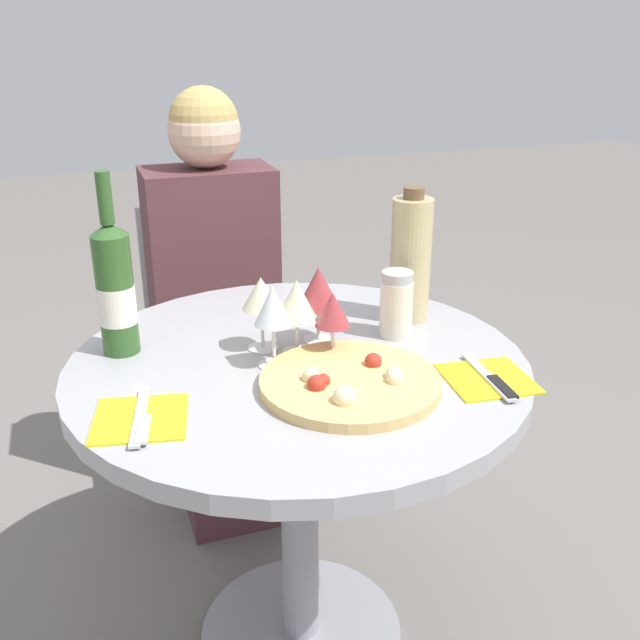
{
  "coord_description": "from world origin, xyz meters",
  "views": [
    {
      "loc": [
        -0.37,
        -1.18,
        1.3
      ],
      "look_at": [
        0.03,
        -0.06,
        0.8
      ],
      "focal_mm": 40.0,
      "sensor_mm": 36.0,
      "label": 1
    }
  ],
  "objects_px": {
    "dining_table": "(299,424)",
    "pizza_large": "(350,382)",
    "chair_behind_diner": "(214,347)",
    "tall_carafe": "(411,259)",
    "seated_diner": "(221,325)",
    "wine_bottle": "(115,289)"
  },
  "relations": [
    {
      "from": "seated_diner",
      "to": "wine_bottle",
      "type": "xyz_separation_m",
      "value": [
        -0.29,
        -0.49,
        0.31
      ]
    },
    {
      "from": "wine_bottle",
      "to": "tall_carafe",
      "type": "height_order",
      "value": "wine_bottle"
    },
    {
      "from": "seated_diner",
      "to": "wine_bottle",
      "type": "relative_size",
      "value": 3.27
    },
    {
      "from": "chair_behind_diner",
      "to": "seated_diner",
      "type": "distance_m",
      "value": 0.18
    },
    {
      "from": "dining_table",
      "to": "chair_behind_diner",
      "type": "distance_m",
      "value": 0.78
    },
    {
      "from": "dining_table",
      "to": "pizza_large",
      "type": "distance_m",
      "value": 0.22
    },
    {
      "from": "pizza_large",
      "to": "dining_table",
      "type": "bearing_deg",
      "value": 109.48
    },
    {
      "from": "wine_bottle",
      "to": "dining_table",
      "type": "bearing_deg",
      "value": -25.36
    },
    {
      "from": "wine_bottle",
      "to": "pizza_large",
      "type": "bearing_deg",
      "value": -38.71
    },
    {
      "from": "chair_behind_diner",
      "to": "dining_table",
      "type": "bearing_deg",
      "value": 91.87
    },
    {
      "from": "seated_diner",
      "to": "wine_bottle",
      "type": "height_order",
      "value": "seated_diner"
    },
    {
      "from": "chair_behind_diner",
      "to": "tall_carafe",
      "type": "relative_size",
      "value": 2.84
    },
    {
      "from": "seated_diner",
      "to": "wine_bottle",
      "type": "distance_m",
      "value": 0.64
    },
    {
      "from": "pizza_large",
      "to": "wine_bottle",
      "type": "relative_size",
      "value": 0.91
    },
    {
      "from": "wine_bottle",
      "to": "chair_behind_diner",
      "type": "bearing_deg",
      "value": 64.8
    },
    {
      "from": "wine_bottle",
      "to": "tall_carafe",
      "type": "bearing_deg",
      "value": -2.76
    },
    {
      "from": "chair_behind_diner",
      "to": "tall_carafe",
      "type": "xyz_separation_m",
      "value": [
        0.32,
        -0.65,
        0.44
      ]
    },
    {
      "from": "dining_table",
      "to": "seated_diner",
      "type": "xyz_separation_m",
      "value": [
        -0.03,
        0.64,
        -0.03
      ]
    },
    {
      "from": "chair_behind_diner",
      "to": "pizza_large",
      "type": "bearing_deg",
      "value": 94.77
    },
    {
      "from": "chair_behind_diner",
      "to": "pizza_large",
      "type": "xyz_separation_m",
      "value": [
        0.08,
        -0.91,
        0.31
      ]
    },
    {
      "from": "chair_behind_diner",
      "to": "tall_carafe",
      "type": "distance_m",
      "value": 0.84
    },
    {
      "from": "dining_table",
      "to": "pizza_large",
      "type": "relative_size",
      "value": 2.75
    }
  ]
}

